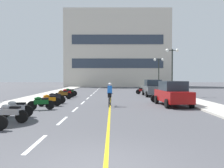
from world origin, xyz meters
TOP-DOWN VIEW (x-y plane):
  - ground_plane at (0.00, 21.00)m, footprint 140.00×140.00m
  - curb_left at (-7.20, 24.00)m, footprint 2.40×72.00m
  - curb_right at (7.20, 24.00)m, footprint 2.40×72.00m
  - lane_dash_0 at (-2.00, 2.00)m, footprint 0.14×2.20m
  - lane_dash_1 at (-2.00, 6.00)m, footprint 0.14×2.20m
  - lane_dash_2 at (-2.00, 10.00)m, footprint 0.14×2.20m
  - lane_dash_3 at (-2.00, 14.00)m, footprint 0.14×2.20m
  - lane_dash_4 at (-2.00, 18.00)m, footprint 0.14×2.20m
  - lane_dash_5 at (-2.00, 22.00)m, footprint 0.14×2.20m
  - lane_dash_6 at (-2.00, 26.00)m, footprint 0.14×2.20m
  - lane_dash_7 at (-2.00, 30.00)m, footprint 0.14×2.20m
  - lane_dash_8 at (-2.00, 34.00)m, footprint 0.14×2.20m
  - lane_dash_9 at (-2.00, 38.00)m, footprint 0.14×2.20m
  - lane_dash_10 at (-2.00, 42.00)m, footprint 0.14×2.20m
  - lane_dash_11 at (-2.00, 46.00)m, footprint 0.14×2.20m
  - centre_line_yellow at (0.25, 24.00)m, footprint 0.12×66.00m
  - office_building at (1.58, 49.09)m, footprint 23.01×8.30m
  - street_lamp_mid at (7.07, 20.90)m, footprint 1.46×0.36m
  - street_lamp_far at (7.07, 28.48)m, footprint 1.46×0.36m
  - parked_car_near at (4.86, 11.98)m, footprint 2.15×4.31m
  - parked_car_mid at (4.90, 20.79)m, footprint 1.95×4.21m
  - motorcycle_1 at (-4.30, 5.43)m, footprint 1.70×0.60m
  - motorcycle_2 at (-4.63, 6.97)m, footprint 1.69×0.62m
  - motorcycle_3 at (-4.16, 9.73)m, footprint 1.63×0.81m
  - motorcycle_4 at (-4.14, 11.67)m, footprint 1.68×0.68m
  - motorcycle_5 at (-4.13, 13.21)m, footprint 1.64×0.79m
  - motorcycle_6 at (4.46, 14.66)m, footprint 1.64×0.78m
  - motorcycle_7 at (-4.33, 17.33)m, footprint 1.70×0.60m
  - motorcycle_8 at (-4.32, 19.31)m, footprint 1.70×0.60m
  - motorcycle_9 at (-4.31, 20.71)m, footprint 1.70×0.60m
  - motorcycle_10 at (4.17, 23.57)m, footprint 1.65×0.77m
  - cyclist_rider at (0.24, 11.67)m, footprint 0.42×1.77m

SIDE VIEW (x-z plane):
  - ground_plane at x=0.00m, z-range 0.00..0.00m
  - lane_dash_0 at x=-2.00m, z-range 0.00..0.01m
  - lane_dash_1 at x=-2.00m, z-range 0.00..0.01m
  - lane_dash_2 at x=-2.00m, z-range 0.00..0.01m
  - lane_dash_3 at x=-2.00m, z-range 0.00..0.01m
  - lane_dash_4 at x=-2.00m, z-range 0.00..0.01m
  - lane_dash_5 at x=-2.00m, z-range 0.00..0.01m
  - lane_dash_6 at x=-2.00m, z-range 0.00..0.01m
  - lane_dash_7 at x=-2.00m, z-range 0.00..0.01m
  - lane_dash_8 at x=-2.00m, z-range 0.00..0.01m
  - lane_dash_9 at x=-2.00m, z-range 0.00..0.01m
  - lane_dash_10 at x=-2.00m, z-range 0.00..0.01m
  - lane_dash_11 at x=-2.00m, z-range 0.00..0.01m
  - centre_line_yellow at x=0.25m, z-range 0.00..0.01m
  - curb_left at x=-7.20m, z-range 0.00..0.12m
  - curb_right at x=7.20m, z-range 0.00..0.12m
  - motorcycle_1 at x=-4.30m, z-range 0.01..0.93m
  - motorcycle_2 at x=-4.63m, z-range 0.01..0.93m
  - motorcycle_3 at x=-4.16m, z-range 0.01..0.93m
  - motorcycle_4 at x=-4.14m, z-range 0.01..0.93m
  - motorcycle_5 at x=-4.13m, z-range 0.01..0.93m
  - motorcycle_6 at x=4.46m, z-range 0.01..0.93m
  - motorcycle_7 at x=-4.33m, z-range 0.01..0.93m
  - motorcycle_8 at x=-4.32m, z-range 0.01..0.93m
  - motorcycle_9 at x=-4.31m, z-range 0.01..0.93m
  - motorcycle_10 at x=4.17m, z-range 0.01..0.93m
  - cyclist_rider at x=0.24m, z-range 0.03..1.74m
  - parked_car_near at x=4.86m, z-range 0.01..1.83m
  - parked_car_mid at x=4.90m, z-range 0.01..1.83m
  - street_lamp_far at x=7.07m, z-range 1.24..5.90m
  - street_lamp_mid at x=7.07m, z-range 1.31..6.43m
  - office_building at x=1.58m, z-range 0.00..16.76m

